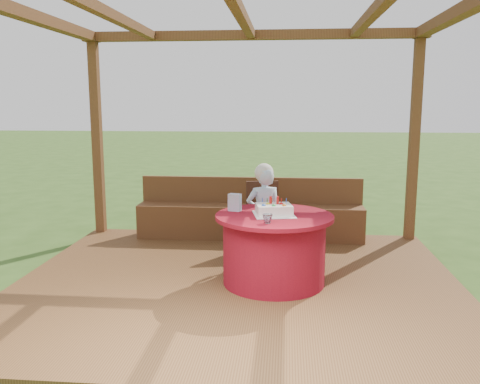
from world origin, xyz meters
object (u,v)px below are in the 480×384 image
(table, at_px, (274,248))
(elderly_woman, at_px, (264,212))
(gift_bag, at_px, (235,202))
(bench, at_px, (250,218))
(chair, at_px, (263,214))
(drinking_glass, at_px, (268,219))
(birthday_cake, at_px, (274,210))

(table, bearing_deg, elderly_woman, 101.65)
(table, height_order, gift_bag, gift_bag)
(bench, bearing_deg, table, -78.04)
(chair, bearing_deg, gift_bag, -104.02)
(table, distance_m, drinking_glass, 0.54)
(bench, distance_m, drinking_glass, 2.17)
(table, relative_size, elderly_woman, 1.03)
(table, bearing_deg, chair, 97.92)
(drinking_glass, bearing_deg, chair, 94.00)
(bench, relative_size, table, 2.56)
(chair, relative_size, drinking_glass, 9.25)
(table, relative_size, drinking_glass, 12.78)
(gift_bag, relative_size, drinking_glass, 1.92)
(table, xyz_separation_m, gift_bag, (-0.41, 0.15, 0.43))
(gift_bag, distance_m, drinking_glass, 0.63)
(elderly_woman, relative_size, drinking_glass, 12.41)
(bench, distance_m, birthday_cake, 1.84)
(elderly_woman, bearing_deg, table, -78.35)
(drinking_glass, bearing_deg, elderly_woman, 94.54)
(bench, bearing_deg, drinking_glass, -81.52)
(chair, distance_m, birthday_cake, 1.20)
(bench, xyz_separation_m, gift_bag, (-0.04, -1.58, 0.53))
(gift_bag, bearing_deg, chair, 92.20)
(table, xyz_separation_m, chair, (-0.16, 1.15, 0.10))
(table, bearing_deg, gift_bag, 160.17)
(bench, bearing_deg, elderly_woman, -77.86)
(chair, distance_m, elderly_woman, 0.51)
(chair, xyz_separation_m, birthday_cake, (0.15, -1.15, 0.30))
(chair, xyz_separation_m, gift_bag, (-0.25, -1.00, 0.33))
(elderly_woman, height_order, drinking_glass, elderly_woman)
(table, height_order, chair, chair)
(elderly_woman, bearing_deg, drinking_glass, -85.46)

